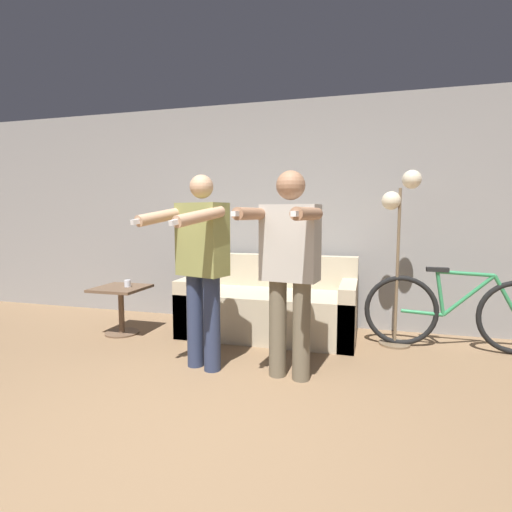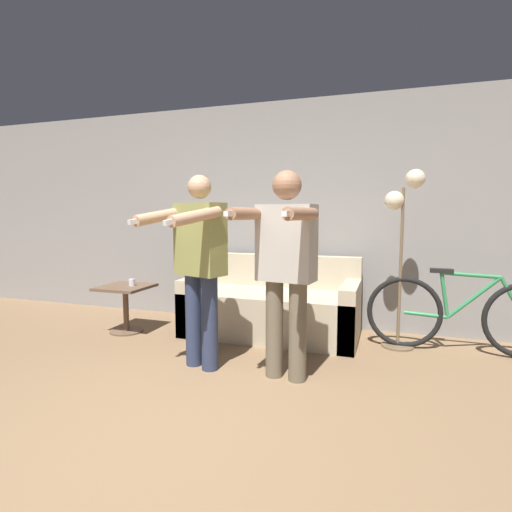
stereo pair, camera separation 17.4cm
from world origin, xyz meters
TOP-DOWN VIEW (x-y plane):
  - ground_plane at (0.00, 0.00)m, footprint 16.00×16.00m
  - wall_back at (0.00, 3.04)m, footprint 10.00×0.05m
  - couch at (0.05, 2.52)m, footprint 1.84×0.84m
  - person_left at (-0.26, 1.42)m, footprint 0.61×0.76m
  - person_right at (0.48, 1.42)m, footprint 0.57×0.73m
  - cat at (0.25, 2.84)m, footprint 0.46×0.12m
  - floor_lamp at (1.36, 2.51)m, footprint 0.36×0.30m
  - side_table at (-1.51, 2.10)m, footprint 0.52×0.52m
  - cup at (-1.43, 2.12)m, footprint 0.07×0.07m
  - bicycle at (1.91, 2.52)m, footprint 1.72×0.07m

SIDE VIEW (x-z plane):
  - ground_plane at x=0.00m, z-range 0.00..0.00m
  - couch at x=0.05m, z-range -0.13..0.71m
  - bicycle at x=1.91m, z-range -0.03..0.76m
  - side_table at x=-1.51m, z-range 0.12..0.64m
  - cup at x=-1.43m, z-range 0.52..0.59m
  - cat at x=0.25m, z-range 0.83..1.01m
  - person_left at x=-0.26m, z-range 0.12..1.74m
  - person_right at x=0.48m, z-range 0.13..1.77m
  - floor_lamp at x=1.36m, z-range 0.41..2.14m
  - wall_back at x=0.00m, z-range 0.00..2.60m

